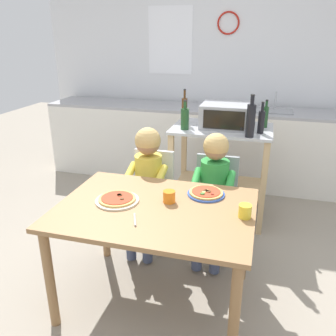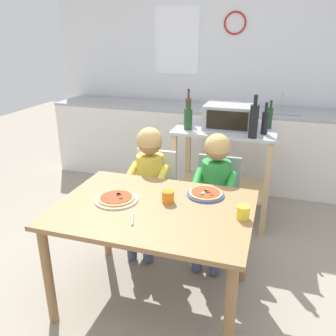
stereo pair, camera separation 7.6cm
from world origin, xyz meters
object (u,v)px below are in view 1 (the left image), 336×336
object	(u,v)px
bottle_squat_spirits	(251,120)
bottle_clear_vinegar	(265,116)
bottle_slim_sauce	(185,118)
pizza_plate_blue_rimmed	(206,193)
bottle_tall_green_wine	(261,121)
bottle_dark_olive_oil	(184,110)
kitchen_island_cart	(220,158)
drinking_cup_orange	(169,197)
toaster_oven	(226,116)
child_in_green_shirt	(213,183)
dining_chair_right	(214,198)
drinking_cup_yellow	(245,211)
dining_table	(155,221)
dining_chair_left	(151,191)
serving_spoon	(135,220)
pizza_plate_cream	(117,199)
child_in_yellow_shirt	(146,174)

from	to	relation	value
bottle_squat_spirits	bottle_clear_vinegar	bearing A→B (deg)	72.53
bottle_slim_sauce	pizza_plate_blue_rimmed	xyz separation A→B (m)	(0.37, -0.93, -0.28)
bottle_tall_green_wine	bottle_dark_olive_oil	world-z (taller)	bottle_dark_olive_oil
kitchen_island_cart	drinking_cup_orange	size ratio (longest dim) A/B	11.60
toaster_oven	child_in_green_shirt	world-z (taller)	toaster_oven
dining_chair_right	drinking_cup_yellow	bearing A→B (deg)	-68.68
bottle_tall_green_wine	child_in_green_shirt	bearing A→B (deg)	-115.54
bottle_tall_green_wine	bottle_dark_olive_oil	bearing A→B (deg)	168.09
bottle_clear_vinegar	dining_table	world-z (taller)	bottle_clear_vinegar
bottle_clear_vinegar	dining_table	distance (m)	1.63
bottle_slim_sauce	child_in_green_shirt	size ratio (longest dim) A/B	0.26
dining_chair_left	dining_chair_right	xyz separation A→B (m)	(0.54, 0.01, 0.00)
dining_table	child_in_green_shirt	bearing A→B (deg)	64.91
child_in_green_shirt	dining_table	bearing A→B (deg)	-115.09
bottle_dark_olive_oil	bottle_squat_spirits	bearing A→B (deg)	-25.23
dining_chair_right	serving_spoon	size ratio (longest dim) A/B	5.79
bottle_slim_sauce	bottle_tall_green_wine	xyz separation A→B (m)	(0.67, 0.05, 0.01)
bottle_clear_vinegar	bottle_slim_sauce	bearing A→B (deg)	-158.88
dining_table	child_in_green_shirt	distance (m)	0.66
dining_chair_left	drinking_cup_yellow	size ratio (longest dim) A/B	9.98
toaster_oven	bottle_tall_green_wine	bearing A→B (deg)	-22.32
bottle_dark_olive_oil	pizza_plate_cream	size ratio (longest dim) A/B	1.18
bottle_dark_olive_oil	dining_table	world-z (taller)	bottle_dark_olive_oil
toaster_oven	bottle_squat_spirits	bearing A→B (deg)	-49.94
kitchen_island_cart	dining_chair_right	xyz separation A→B (m)	(0.04, -0.63, -0.13)
bottle_dark_olive_oil	child_in_green_shirt	size ratio (longest dim) A/B	0.33
dining_table	bottle_squat_spirits	bearing A→B (deg)	65.35
bottle_squat_spirits	bottle_dark_olive_oil	distance (m)	0.71
bottle_squat_spirits	child_in_green_shirt	bearing A→B (deg)	-114.12
bottle_dark_olive_oil	pizza_plate_cream	xyz separation A→B (m)	(-0.12, -1.38, -0.31)
dining_chair_right	bottle_slim_sauce	bearing A→B (deg)	127.74
bottle_slim_sauce	pizza_plate_cream	size ratio (longest dim) A/B	0.95
bottle_clear_vinegar	child_in_yellow_shirt	world-z (taller)	bottle_clear_vinegar
child_in_yellow_shirt	drinking_cup_yellow	distance (m)	1.00
toaster_oven	bottle_clear_vinegar	size ratio (longest dim) A/B	1.76
toaster_oven	dining_chair_left	size ratio (longest dim) A/B	0.56
bottle_squat_spirits	serving_spoon	world-z (taller)	bottle_squat_spirits
toaster_oven	bottle_dark_olive_oil	distance (m)	0.40
bottle_clear_vinegar	child_in_green_shirt	distance (m)	0.99
child_in_green_shirt	drinking_cup_orange	distance (m)	0.56
drinking_cup_yellow	dining_chair_left	bearing A→B (deg)	139.71
kitchen_island_cart	bottle_squat_spirits	xyz separation A→B (m)	(0.26, -0.26, 0.46)
child_in_yellow_shirt	serving_spoon	xyz separation A→B (m)	(0.20, -0.78, 0.04)
dining_table	child_in_yellow_shirt	bearing A→B (deg)	113.96
toaster_oven	drinking_cup_yellow	xyz separation A→B (m)	(0.29, -1.35, -0.26)
pizza_plate_blue_rimmed	dining_table	bearing A→B (deg)	-137.17
toaster_oven	drinking_cup_orange	world-z (taller)	toaster_oven
child_in_yellow_shirt	bottle_tall_green_wine	bearing A→B (deg)	37.46
toaster_oven	drinking_cup_yellow	world-z (taller)	toaster_oven
dining_table	pizza_plate_blue_rimmed	xyz separation A→B (m)	(0.28, 0.26, 0.11)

